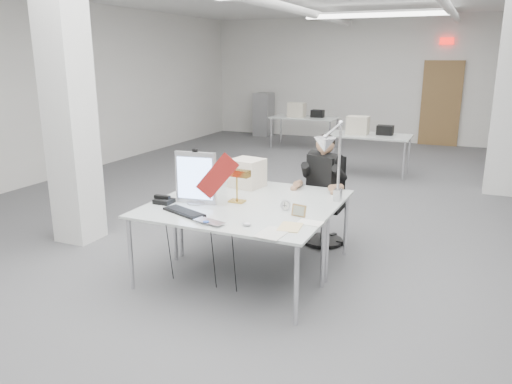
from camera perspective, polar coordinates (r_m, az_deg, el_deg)
room_shell at (r=6.93m, az=6.91°, el=11.02°), size 10.04×14.04×3.24m
desk_main at (r=4.71m, az=-3.39°, el=-2.72°), size 1.80×0.90×0.02m
desk_second at (r=5.49m, az=0.89°, el=-0.08°), size 1.80×0.90×0.02m
bg_desk_a at (r=9.77m, az=12.65°, el=6.34°), size 1.60×0.80×0.02m
bg_desk_b at (r=12.38m, az=5.55°, el=8.45°), size 1.60×0.80×0.02m
filing_cabinet at (r=14.35m, az=0.87°, el=8.87°), size 0.45×0.55×1.20m
office_chair at (r=5.98m, az=7.81°, el=-1.02°), size 0.69×0.69×1.07m
seated_person at (r=5.84m, az=7.80°, el=2.31°), size 0.65×0.71×0.86m
monitor at (r=5.02m, az=-6.89°, el=1.61°), size 0.43×0.10×0.53m
pennant at (r=4.85m, az=-4.44°, el=1.84°), size 0.42×0.14×0.47m
keyboard at (r=4.78m, az=-8.22°, el=-2.28°), size 0.50×0.32×0.02m
laptop at (r=4.43m, az=-5.74°, el=-3.60°), size 0.34×0.26×0.02m
mouse at (r=4.38m, az=-1.08°, el=-3.68°), size 0.10×0.09×0.03m
bankers_lamp at (r=5.06m, az=-2.20°, el=0.51°), size 0.28×0.13×0.30m
desk_phone at (r=5.13m, az=-10.46°, el=-1.02°), size 0.18×0.16×0.04m
picture_frame_left at (r=5.21m, az=-7.96°, el=-0.24°), size 0.15×0.12×0.12m
picture_frame_right at (r=4.65m, az=4.92°, el=-2.12°), size 0.15×0.06×0.11m
desk_clock at (r=4.82m, az=3.38°, el=-1.50°), size 0.10×0.06×0.10m
paper_stack_a at (r=4.21m, az=1.91°, el=-4.71°), size 0.24×0.33×0.01m
paper_stack_b at (r=4.36m, az=3.92°, el=-4.01°), size 0.22×0.28×0.01m
paper_stack_c at (r=4.48m, az=6.21°, el=-3.52°), size 0.23×0.16×0.01m
beige_monitor at (r=5.66m, az=-1.02°, el=2.19°), size 0.39×0.37×0.32m
architect_lamp at (r=4.86m, az=8.76°, el=3.59°), size 0.35×0.76×0.94m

